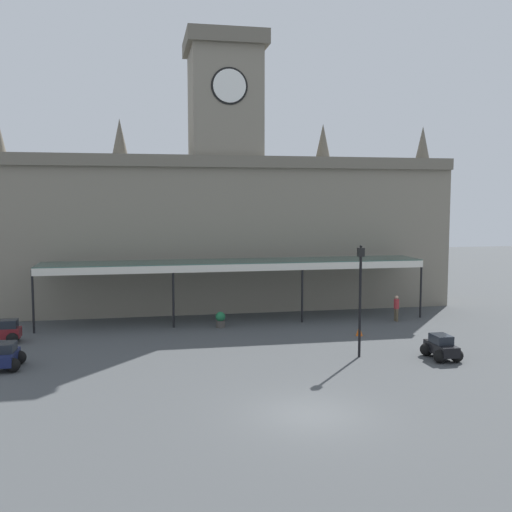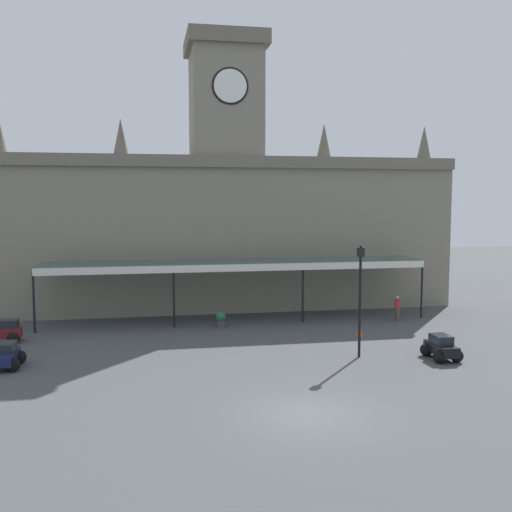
# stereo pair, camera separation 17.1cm
# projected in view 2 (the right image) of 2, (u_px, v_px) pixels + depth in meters

# --- Properties ---
(ground_plane) EXTENTS (140.00, 140.00, 0.00)m
(ground_plane) POSITION_uv_depth(u_px,v_px,m) (308.00, 414.00, 21.28)
(ground_plane) COLOR #45484A
(station_building) EXTENTS (32.33, 5.61, 19.15)m
(station_building) POSITION_uv_depth(u_px,v_px,m) (226.00, 219.00, 42.14)
(station_building) COLOR gray
(station_building) RESTS_ON ground
(entrance_canopy) EXTENTS (24.54, 3.26, 3.89)m
(entrance_canopy) POSITION_uv_depth(u_px,v_px,m) (236.00, 263.00, 37.58)
(entrance_canopy) COLOR #38564C
(entrance_canopy) RESTS_ON ground
(car_maroon_estate) EXTENTS (2.26, 1.55, 1.27)m
(car_maroon_estate) POSITION_uv_depth(u_px,v_px,m) (0.00, 333.00, 31.98)
(car_maroon_estate) COLOR maroon
(car_maroon_estate) RESTS_ON ground
(car_navy_sedan) EXTENTS (1.53, 2.06, 1.19)m
(car_navy_sedan) POSITION_uv_depth(u_px,v_px,m) (6.00, 357.00, 27.15)
(car_navy_sedan) COLOR #19214C
(car_navy_sedan) RESTS_ON ground
(car_black_sedan) EXTENTS (1.53, 2.05, 1.19)m
(car_black_sedan) POSITION_uv_depth(u_px,v_px,m) (441.00, 349.00, 28.69)
(car_black_sedan) COLOR black
(car_black_sedan) RESTS_ON ground
(pedestrian_crossing_forecourt) EXTENTS (0.34, 0.39, 1.67)m
(pedestrian_crossing_forecourt) POSITION_uv_depth(u_px,v_px,m) (397.00, 307.00, 37.64)
(pedestrian_crossing_forecourt) COLOR brown
(pedestrian_crossing_forecourt) RESTS_ON ground
(victorian_lamppost) EXTENTS (0.30, 0.30, 5.58)m
(victorian_lamppost) POSITION_uv_depth(u_px,v_px,m) (360.00, 289.00, 28.79)
(victorian_lamppost) COLOR black
(victorian_lamppost) RESTS_ON ground
(traffic_cone) EXTENTS (0.40, 0.40, 0.58)m
(traffic_cone) POSITION_uv_depth(u_px,v_px,m) (360.00, 331.00, 33.65)
(traffic_cone) COLOR orange
(traffic_cone) RESTS_ON ground
(planter_near_kerb) EXTENTS (0.60, 0.60, 0.96)m
(planter_near_kerb) POSITION_uv_depth(u_px,v_px,m) (221.00, 319.00, 35.90)
(planter_near_kerb) COLOR #47423D
(planter_near_kerb) RESTS_ON ground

